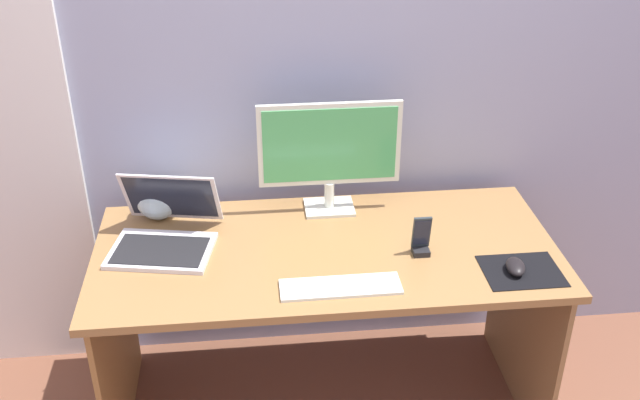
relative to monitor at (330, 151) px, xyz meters
The scene contains 9 objects.
wall_back 0.35m from the monitor, 102.95° to the left, with size 6.00×0.04×2.50m, color #969EBC.
desk 0.46m from the monitor, 99.03° to the right, with size 1.56×0.72×0.72m.
monitor is the anchor object (origin of this frame).
laptop 0.64m from the monitor, 162.72° to the right, with size 0.39×0.39×0.23m.
fishbowl 0.64m from the monitor, behind, with size 0.16×0.16×0.16m, color silver.
keyboard_external 0.55m from the monitor, 92.51° to the right, with size 0.38×0.11×0.01m, color white.
mousepad 0.77m from the monitor, 39.20° to the right, with size 0.25×0.20×0.00m, color black.
mouse 0.75m from the monitor, 40.46° to the right, with size 0.06×0.10×0.04m, color black.
phone_in_dock 0.46m from the monitor, 50.30° to the right, with size 0.06×0.05×0.14m.
Camera 1 is at (-0.24, -2.08, 2.07)m, focal length 41.26 mm.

